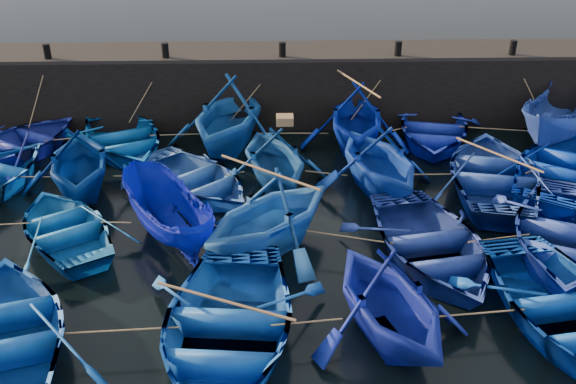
{
  "coord_description": "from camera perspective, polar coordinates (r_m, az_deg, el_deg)",
  "views": [
    {
      "loc": [
        -0.47,
        -12.13,
        8.75
      ],
      "look_at": [
        0.0,
        3.2,
        0.7
      ],
      "focal_mm": 40.0,
      "sensor_mm": 36.0,
      "label": 1
    }
  ],
  "objects": [
    {
      "name": "ground",
      "position": [
        14.97,
        0.38,
        -8.09
      ],
      "size": [
        120.0,
        120.0,
        0.0
      ],
      "primitive_type": "plane",
      "color": "black",
      "rests_on": "ground"
    },
    {
      "name": "quay_wall",
      "position": [
        23.84,
        -0.54,
        9.36
      ],
      "size": [
        26.0,
        2.5,
        2.5
      ],
      "primitive_type": "cube",
      "color": "black",
      "rests_on": "ground"
    },
    {
      "name": "quay_top",
      "position": [
        23.47,
        -0.56,
        12.4
      ],
      "size": [
        26.0,
        2.5,
        0.12
      ],
      "primitive_type": "cube",
      "color": "black",
      "rests_on": "quay_wall"
    },
    {
      "name": "bollard_0",
      "position": [
        23.74,
        -20.63,
        11.62
      ],
      "size": [
        0.24,
        0.24,
        0.5
      ],
      "primitive_type": "cylinder",
      "color": "black",
      "rests_on": "quay_top"
    },
    {
      "name": "bollard_1",
      "position": [
        22.79,
        -10.86,
        12.26
      ],
      "size": [
        0.24,
        0.24,
        0.5
      ],
      "primitive_type": "cylinder",
      "color": "black",
      "rests_on": "quay_top"
    },
    {
      "name": "bollard_2",
      "position": [
        22.52,
        -0.51,
        12.56
      ],
      "size": [
        0.24,
        0.24,
        0.5
      ],
      "primitive_type": "cylinder",
      "color": "black",
      "rests_on": "quay_top"
    },
    {
      "name": "bollard_3",
      "position": [
        22.95,
        9.77,
        12.46
      ],
      "size": [
        0.24,
        0.24,
        0.5
      ],
      "primitive_type": "cylinder",
      "color": "black",
      "rests_on": "quay_top"
    },
    {
      "name": "bollard_4",
      "position": [
        24.05,
        19.37,
        12.02
      ],
      "size": [
        0.24,
        0.24,
        0.5
      ],
      "primitive_type": "cylinder",
      "color": "black",
      "rests_on": "quay_top"
    },
    {
      "name": "boat_0",
      "position": [
        22.65,
        -22.93,
        4.04
      ],
      "size": [
        5.42,
        5.8,
        0.98
      ],
      "primitive_type": "imported",
      "rotation": [
        0.0,
        0.0,
        2.56
      ],
      "color": "navy",
      "rests_on": "ground"
    },
    {
      "name": "boat_1",
      "position": [
        21.98,
        -14.52,
        4.77
      ],
      "size": [
        5.31,
        5.98,
        1.03
      ],
      "primitive_type": "imported",
      "rotation": [
        0.0,
        0.0,
        0.44
      ],
      "color": "#064C93",
      "rests_on": "ground"
    },
    {
      "name": "boat_2",
      "position": [
        21.28,
        -5.33,
        6.95
      ],
      "size": [
        5.19,
        5.66,
        2.51
      ],
      "primitive_type": "imported",
      "rotation": [
        0.0,
        0.0,
        -0.26
      ],
      "color": "#1452A2",
      "rests_on": "ground"
    },
    {
      "name": "boat_3",
      "position": [
        21.4,
        6.07,
        6.66
      ],
      "size": [
        4.11,
        4.63,
        2.24
      ],
      "primitive_type": "imported",
      "rotation": [
        0.0,
        0.0,
        -0.11
      ],
      "color": "#031DA4",
      "rests_on": "ground"
    },
    {
      "name": "boat_4",
      "position": [
        22.55,
        12.75,
        5.55
      ],
      "size": [
        4.52,
        5.56,
        1.02
      ],
      "primitive_type": "imported",
      "rotation": [
        0.0,
        0.0,
        -0.23
      ],
      "color": "#112297",
      "rests_on": "ground"
    },
    {
      "name": "boat_5",
      "position": [
        23.36,
        22.93,
        5.95
      ],
      "size": [
        4.49,
        5.0,
        1.9
      ],
      "primitive_type": "imported",
      "rotation": [
        0.0,
        0.0,
        -0.67
      ],
      "color": "#274594",
      "rests_on": "ground"
    },
    {
      "name": "boat_7",
      "position": [
        19.23,
        -18.06,
        2.71
      ],
      "size": [
        4.26,
        4.69,
        2.13
      ],
      "primitive_type": "imported",
      "rotation": [
        0.0,
        0.0,
        3.35
      ],
      "color": "navy",
      "rests_on": "ground"
    },
    {
      "name": "boat_8",
      "position": [
        18.77,
        -8.34,
        1.2
      ],
      "size": [
        5.4,
        5.52,
        0.94
      ],
      "primitive_type": "imported",
      "rotation": [
        0.0,
        0.0,
        0.72
      ],
      "color": "#2652A2",
      "rests_on": "ground"
    },
    {
      "name": "boat_9",
      "position": [
        18.61,
        -1.2,
        3.14
      ],
      "size": [
        4.26,
        4.63,
        2.04
      ],
      "primitive_type": "imported",
      "rotation": [
        0.0,
        0.0,
        3.42
      ],
      "color": "navy",
      "rests_on": "ground"
    },
    {
      "name": "boat_10",
      "position": [
        18.55,
        8.12,
        3.01
      ],
      "size": [
        4.58,
        4.97,
        2.18
      ],
      "primitive_type": "imported",
      "rotation": [
        0.0,
        0.0,
        3.42
      ],
      "color": "#0C34A0",
      "rests_on": "ground"
    },
    {
      "name": "boat_11",
      "position": [
        19.61,
        17.9,
        1.62
      ],
      "size": [
        5.01,
        6.2,
        1.14
      ],
      "primitive_type": "imported",
      "rotation": [
        0.0,
        0.0,
        2.93
      ],
      "color": "navy",
      "rests_on": "ground"
    },
    {
      "name": "boat_12",
      "position": [
        20.67,
        23.67,
        2.01
      ],
      "size": [
        6.7,
        7.1,
        1.2
      ],
      "primitive_type": "imported",
      "rotation": [
        0.0,
        0.0,
        2.53
      ],
      "color": "#022AA5",
      "rests_on": "ground"
    },
    {
      "name": "boat_14",
      "position": [
        17.2,
        -19.17,
        -2.93
      ],
      "size": [
        4.7,
        5.09,
        0.86
      ],
      "primitive_type": "imported",
      "rotation": [
        0.0,
        0.0,
        3.69
      ],
      "color": "#105BAC",
      "rests_on": "ground"
    },
    {
      "name": "boat_15",
      "position": [
        16.39,
        -10.77,
        -1.97
      ],
      "size": [
        3.38,
        4.2,
        1.55
      ],
      "primitive_type": "imported",
      "rotation": [
        0.0,
        0.0,
        3.69
      ],
      "color": "#051199",
      "rests_on": "ground"
    },
    {
      "name": "boat_16",
      "position": [
        15.57,
        -1.67,
        -1.86
      ],
      "size": [
        5.38,
        5.36,
        2.15
      ],
      "primitive_type": "imported",
      "rotation": [
        0.0,
        0.0,
        -0.81
      ],
      "color": "blue",
      "rests_on": "ground"
    },
    {
      "name": "boat_17",
      "position": [
        15.77,
        12.58,
        -4.52
      ],
      "size": [
        4.45,
        5.6,
        1.04
      ],
      "primitive_type": "imported",
      "rotation": [
        0.0,
        0.0,
        0.18
      ],
      "color": "navy",
      "rests_on": "ground"
    },
    {
      "name": "boat_18",
      "position": [
        17.13,
        23.49,
        -3.37
      ],
      "size": [
        5.85,
        6.62,
        1.14
      ],
      "primitive_type": "imported",
      "rotation": [
        0.0,
        0.0,
        -0.43
      ],
      "color": "navy",
      "rests_on": "ground"
    },
    {
      "name": "boat_21",
      "position": [
        13.84,
        -24.11,
        -11.54
      ],
      "size": [
        5.17,
        6.18,
        1.1
      ],
      "primitive_type": "imported",
      "rotation": [
        0.0,
        0.0,
        3.44
      ],
      "color": "#0A4399",
      "rests_on": "ground"
    },
    {
      "name": "boat_22",
      "position": [
        12.93,
        -5.58,
        -11.73
      ],
      "size": [
        4.43,
        5.84,
        1.14
      ],
      "primitive_type": "imported",
      "rotation": [
        0.0,
        0.0,
        -0.1
      ],
      "color": "blue",
      "rests_on": "ground"
    },
    {
      "name": "boat_23",
      "position": [
        12.95,
        8.95,
        -9.41
      ],
      "size": [
        4.38,
        4.71,
        2.02
      ],
      "primitive_type": "imported",
      "rotation": [
        0.0,
        0.0,
        0.33
      ],
      "color": "navy",
      "rests_on": "ground"
    },
    {
      "name": "boat_24",
      "position": [
        14.5,
        23.61,
        -9.51
      ],
      "size": [
        4.49,
        5.73,
        1.08
      ],
      "primitive_type": "imported",
      "rotation": [
        0.0,
        0.0,
        0.15
      ],
      "color": "#073C98",
      "rests_on": "ground"
    },
    {
      "name": "wooden_crate",
      "position": [
        18.17,
        -0.29,
        6.43
      ],
      "size": [
        0.48,
        0.44,
        0.24
      ],
      "primitive_type": "cube",
      "color": "olive",
      "rests_on": "boat_9"
    },
    {
      "name": "mooring_ropes",
      "position": [
        18.81,
        -0.24,
        2.99
      ],
      "size": [
        17.92,
        11.84,
        2.1
      ],
      "color": "tan",
      "rests_on": "ground"
    },
    {
      "name": "loose_oars",
      "position": [
        16.68,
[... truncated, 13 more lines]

